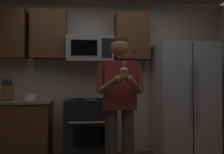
% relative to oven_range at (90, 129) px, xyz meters
% --- Properties ---
extents(wall_back, '(4.40, 0.10, 2.60)m').
position_rel_oven_range_xyz_m(wall_back, '(0.15, 0.39, 0.84)').
color(wall_back, beige).
rests_on(wall_back, ground).
extents(oven_range, '(0.76, 0.70, 0.93)m').
position_rel_oven_range_xyz_m(oven_range, '(0.00, 0.00, 0.00)').
color(oven_range, black).
rests_on(oven_range, ground).
extents(microwave, '(0.74, 0.41, 0.40)m').
position_rel_oven_range_xyz_m(microwave, '(0.00, 0.12, 1.26)').
color(microwave, '#9EA0A5').
extents(refrigerator, '(0.90, 0.75, 1.80)m').
position_rel_oven_range_xyz_m(refrigerator, '(1.50, -0.04, 0.44)').
color(refrigerator, '#B7BABF').
rests_on(refrigerator, ground).
extents(cabinet_row_upper, '(2.78, 0.36, 0.76)m').
position_rel_oven_range_xyz_m(cabinet_row_upper, '(-0.57, 0.17, 1.49)').
color(cabinet_row_upper, brown).
extents(counter_left, '(1.44, 0.66, 0.92)m').
position_rel_oven_range_xyz_m(counter_left, '(-1.30, 0.02, 0.00)').
color(counter_left, brown).
rests_on(counter_left, ground).
extents(knife_block, '(0.16, 0.15, 0.32)m').
position_rel_oven_range_xyz_m(knife_block, '(-1.22, -0.03, 0.57)').
color(knife_block, brown).
rests_on(knife_block, counter_left).
extents(bowl_large_white, '(0.20, 0.20, 0.09)m').
position_rel_oven_range_xyz_m(bowl_large_white, '(-0.93, 0.03, 0.51)').
color(bowl_large_white, white).
rests_on(bowl_large_white, counter_left).
extents(person, '(0.60, 0.48, 1.76)m').
position_rel_oven_range_xyz_m(person, '(0.33, -0.93, 0.53)').
color(person, '#4C4742').
rests_on(person, ground).
extents(cupcake, '(0.09, 0.09, 0.17)m').
position_rel_oven_range_xyz_m(cupcake, '(0.33, -1.25, 0.83)').
color(cupcake, '#A87F56').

